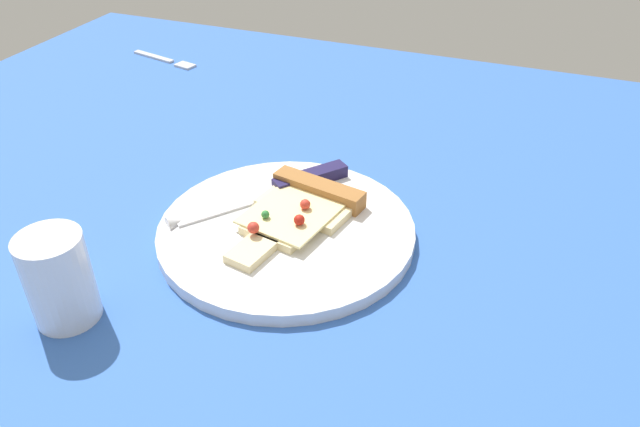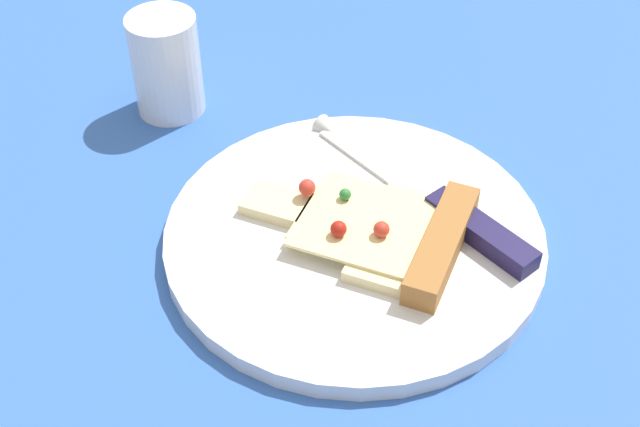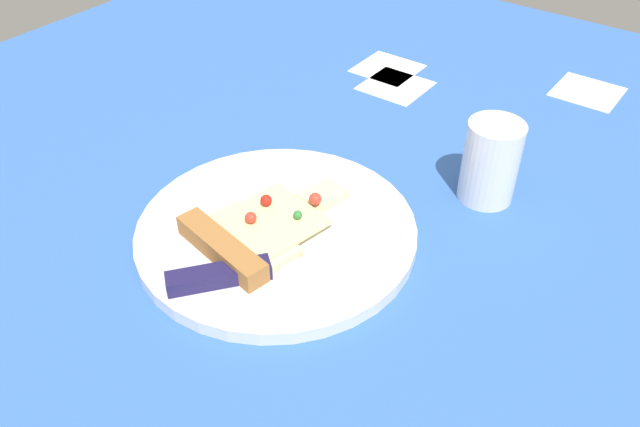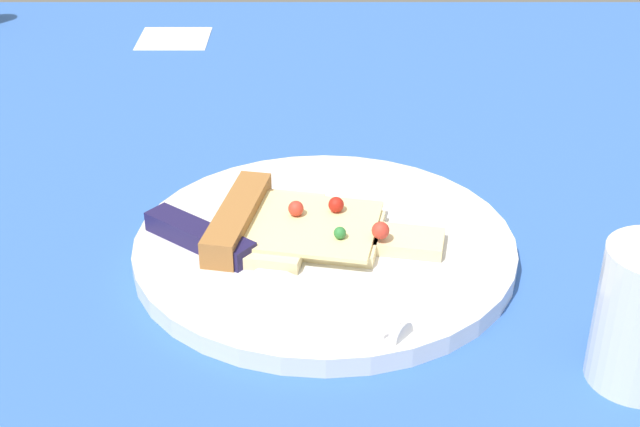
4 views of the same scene
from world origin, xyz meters
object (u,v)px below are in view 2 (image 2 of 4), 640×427
Objects in this scene: knife at (437,203)px; drinking_glass at (166,65)px; pizza_slice at (386,231)px; plate at (354,237)px.

knife is 28.41cm from drinking_glass.
pizza_slice is 27.26cm from drinking_glass.
drinking_glass is at bearing 66.91° from pizza_slice.
plate is 7.27cm from knife.
pizza_slice is at bearing 178.27° from knife.
drinking_glass reaches higher than plate.
knife is at bearing 157.19° from drinking_glass.
plate is 25.15cm from drinking_glass.
drinking_glass is at bearing 105.59° from knife.
knife is at bearing -29.15° from pizza_slice.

